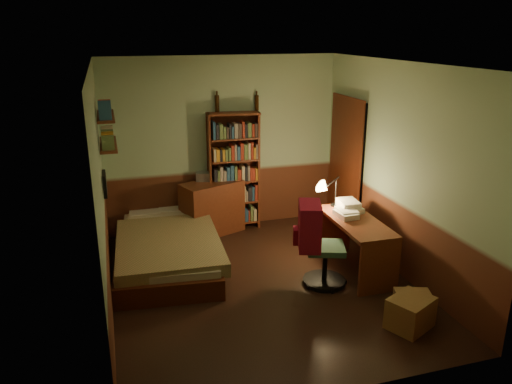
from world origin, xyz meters
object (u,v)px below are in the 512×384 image
object	(u,v)px
bookshelf	(234,172)
cardboard_box_a	(410,313)
bed	(166,237)
desk	(354,245)
desk_lamp	(336,182)
cardboard_box_b	(413,305)
office_chair	(326,248)
mini_stereo	(204,176)
dresser	(212,208)

from	to	relation	value
bookshelf	cardboard_box_a	world-z (taller)	bookshelf
bed	desk	world-z (taller)	desk
desk	cardboard_box_a	distance (m)	1.34
bed	desk_lamp	size ratio (longest dim) A/B	3.48
bed	cardboard_box_b	xyz separation A→B (m)	(2.37, -2.10, -0.21)
bed	office_chair	xyz separation A→B (m)	(1.75, -1.16, 0.13)
cardboard_box_b	cardboard_box_a	bearing A→B (deg)	-130.77
cardboard_box_b	desk_lamp	bearing A→B (deg)	94.81
bed	office_chair	distance (m)	2.11
office_chair	cardboard_box_a	world-z (taller)	office_chair
desk_lamp	office_chair	world-z (taller)	desk_lamp
mini_stereo	bookshelf	world-z (taller)	bookshelf
bookshelf	cardboard_box_b	distance (m)	3.31
mini_stereo	bookshelf	bearing A→B (deg)	11.88
desk_lamp	cardboard_box_a	xyz separation A→B (m)	(-0.01, -1.88, -0.85)
dresser	desk_lamp	world-z (taller)	desk_lamp
bed	cardboard_box_b	size ratio (longest dim) A/B	6.18
bed	desk	xyz separation A→B (m)	(2.25, -0.95, 0.00)
cardboard_box_a	cardboard_box_b	xyz separation A→B (m)	(0.15, 0.18, -0.03)
bookshelf	office_chair	distance (m)	2.17
mini_stereo	cardboard_box_b	world-z (taller)	mini_stereo
desk_lamp	bookshelf	bearing A→B (deg)	111.91
desk	cardboard_box_b	distance (m)	1.18
mini_stereo	cardboard_box_a	distance (m)	3.60
cardboard_box_a	cardboard_box_b	world-z (taller)	cardboard_box_a
bookshelf	office_chair	bearing A→B (deg)	-67.79
mini_stereo	desk	distance (m)	2.48
office_chair	cardboard_box_b	size ratio (longest dim) A/B	2.51
desk_lamp	mini_stereo	bearing A→B (deg)	121.05
dresser	desk_lamp	xyz separation A→B (m)	(1.44, -1.19, 0.62)
desk	desk_lamp	bearing A→B (deg)	93.64
desk_lamp	bed	bearing A→B (deg)	151.88
dresser	desk_lamp	distance (m)	1.97
bookshelf	bed	bearing A→B (deg)	-136.74
dresser	bookshelf	bearing A→B (deg)	-8.75
dresser	desk	size ratio (longest dim) A/B	0.70
desk	cardboard_box_a	world-z (taller)	desk
bed	bookshelf	xyz separation A→B (m)	(1.15, 0.88, 0.56)
bookshelf	cardboard_box_b	size ratio (longest dim) A/B	4.83
bookshelf	desk	bearing A→B (deg)	-53.14
mini_stereo	bookshelf	xyz separation A→B (m)	(0.45, -0.04, 0.04)
dresser	cardboard_box_b	distance (m)	3.31
desk	cardboard_box_b	xyz separation A→B (m)	(0.12, -1.16, -0.21)
cardboard_box_b	desk	bearing A→B (deg)	95.76
office_chair	cardboard_box_a	size ratio (longest dim) A/B	2.12
cardboard_box_b	bookshelf	bearing A→B (deg)	112.10
bed	mini_stereo	world-z (taller)	mini_stereo
bed	desk	distance (m)	2.44
desk	cardboard_box_b	size ratio (longest dim) A/B	3.46
dresser	office_chair	world-z (taller)	office_chair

